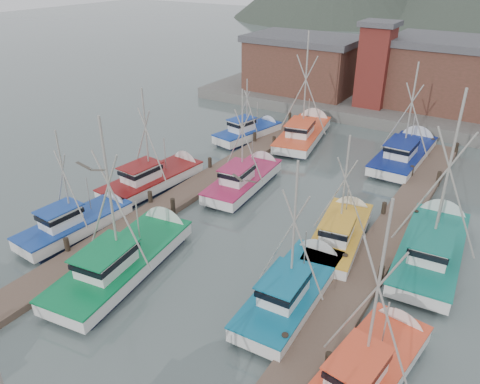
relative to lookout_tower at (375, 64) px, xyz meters
The scene contains 21 objects.
ground 33.52m from the lookout_tower, 86.53° to the right, with size 260.00×260.00×0.00m, color #4E5D5C.
dock_left 29.87m from the lookout_tower, 99.80° to the right, with size 2.30×46.00×1.50m.
dock_right 30.79m from the lookout_tower, 72.73° to the right, with size 2.30×46.00×1.50m.
quay 6.67m from the lookout_tower, 63.43° to the left, with size 44.00×16.00×1.20m, color slate.
shed_left 9.30m from the lookout_tower, 167.47° to the left, with size 12.72×8.48×6.20m.
shed_center 8.99m from the lookout_tower, 26.57° to the left, with size 14.84×9.54×6.90m.
lookout_tower is the anchor object (origin of this frame).
distant_hills 90.40m from the lookout_tower, 96.85° to the left, with size 175.00×140.00×42.00m.
boat_4 34.32m from the lookout_tower, 93.77° to the right, with size 4.44×10.44×9.95m.
boat_5 32.38m from the lookout_tower, 77.94° to the right, with size 3.44×8.79×8.54m.
boat_6 33.90m from the lookout_tower, 102.89° to the right, with size 3.06×7.94×7.46m.
boat_7 36.44m from the lookout_tower, 71.40° to the right, with size 3.67×8.43×9.27m.
boat_8 22.39m from the lookout_tower, 95.54° to the right, with size 3.34×8.79×8.28m.
boat_9 26.43m from the lookout_tower, 75.11° to the right, with size 3.72×8.55×7.71m.
boat_10 26.86m from the lookout_tower, 107.17° to the right, with size 3.47×9.06×8.36m.
boat_11 26.91m from the lookout_tower, 63.85° to the right, with size 4.43×10.18×10.93m.
boat_12 11.68m from the lookout_tower, 105.28° to the right, with size 4.90×10.50×10.85m.
boat_13 13.17m from the lookout_tower, 57.46° to the right, with size 3.83×10.20×9.31m.
boat_14 15.39m from the lookout_tower, 119.44° to the right, with size 3.78×7.96×6.30m.
gull_near 37.72m from the lookout_tower, 89.30° to the right, with size 1.54×0.61×0.24m.
gull_far 30.88m from the lookout_tower, 83.93° to the right, with size 1.55×0.66×0.24m.
Camera 1 is at (12.37, -15.63, 15.58)m, focal length 35.00 mm.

